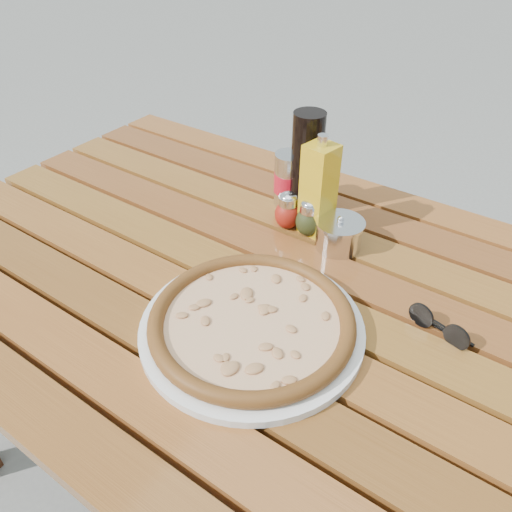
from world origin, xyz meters
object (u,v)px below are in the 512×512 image
Objects in this scene: pepper_shaker at (288,211)px; dark_bottle at (307,164)px; sunglasses at (439,326)px; olive_oil_cruet at (318,190)px; pizza at (252,321)px; soda_can at (289,180)px; table at (250,305)px; parmesan_tin at (339,234)px; plate at (252,328)px; oregano_shaker at (309,218)px.

pepper_shaker is 0.11m from dark_bottle.
sunglasses is at bearing -18.56° from pepper_shaker.
pizza is at bearing -79.30° from olive_oil_cruet.
soda_can is 1.08× the size of sunglasses.
table is 0.21m from pepper_shaker.
dark_bottle is 0.17m from parmesan_tin.
soda_can reaches higher than pizza.
table is 12.59× the size of sunglasses.
plate is 0.02m from pizza.
oregano_shaker is 0.33m from sunglasses.
plate is 1.71× the size of olive_oil_cruet.
pepper_shaker is (-0.03, 0.17, 0.11)m from table.
pizza is at bearing -68.50° from pepper_shaker.
olive_oil_cruet is (0.01, 0.02, 0.06)m from oregano_shaker.
olive_oil_cruet is (-0.06, 0.31, 0.07)m from pizza.
soda_can reaches higher than parmesan_tin.
parmesan_tin is at bearing -32.47° from dark_bottle.
soda_can is (-0.07, 0.25, 0.13)m from table.
pepper_shaker is 0.74× the size of parmesan_tin.
olive_oil_cruet is at bearing 169.17° from sunglasses.
oregano_shaker is (-0.06, 0.29, 0.03)m from plate.
sunglasses is at bearing -28.39° from dark_bottle.
table is at bearing -97.07° from oregano_shaker.
plate reaches higher than table.
dark_bottle is (-0.12, 0.36, 0.09)m from pizza.
olive_oil_cruet is at bearing 81.88° from table.
pizza reaches higher than plate.
parmesan_tin is (0.17, -0.08, -0.03)m from soda_can.
table is 17.07× the size of oregano_shaker.
pepper_shaker is 0.12m from parmesan_tin.
pepper_shaker is at bearing -59.45° from soda_can.
parmesan_tin is (0.12, -0.00, -0.01)m from pepper_shaker.
pizza is 1.91× the size of olive_oil_cruet.
table is 3.89× the size of plate.
parmesan_tin reaches higher than plate.
olive_oil_cruet is (0.05, 0.02, 0.06)m from pepper_shaker.
dark_bottle is at bearing 165.62° from sunglasses.
oregano_shaker is 0.37× the size of dark_bottle.
soda_can is at bearing 149.95° from olive_oil_cruet.
olive_oil_cruet reaches higher than parmesan_tin.
pepper_shaker is at bearing 178.67° from parmesan_tin.
oregano_shaker reaches higher than sunglasses.
olive_oil_cruet is (0.06, -0.06, -0.01)m from dark_bottle.
plate is 0.90× the size of pizza.
pepper_shaker is at bearing 111.50° from pizza.
table is 6.67× the size of olive_oil_cruet.
pepper_shaker is at bearing 175.45° from sunglasses.
table is at bearing 126.92° from plate.
dark_bottle reaches higher than soda_can.
dark_bottle is (-0.01, 0.08, 0.07)m from pepper_shaker.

